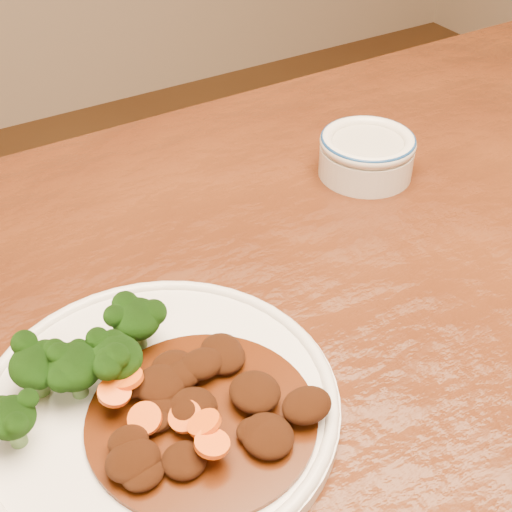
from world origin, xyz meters
TOP-DOWN VIEW (x-y plane):
  - dining_table at (0.00, 0.00)m, footprint 1.51×0.91m
  - dinner_plate at (-0.24, -0.01)m, footprint 0.28×0.28m
  - broccoli_florets at (-0.28, 0.04)m, footprint 0.15×0.08m
  - mince_stew at (-0.22, -0.04)m, footprint 0.17×0.17m
  - dip_bowl at (0.12, 0.19)m, footprint 0.11×0.11m

SIDE VIEW (x-z plane):
  - dining_table at x=0.00m, z-range 0.30..1.05m
  - dinner_plate at x=-0.24m, z-range 0.75..0.77m
  - mince_stew at x=-0.22m, z-range 0.76..0.79m
  - dip_bowl at x=0.12m, z-range 0.75..0.80m
  - broccoli_florets at x=-0.28m, z-range 0.77..0.82m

